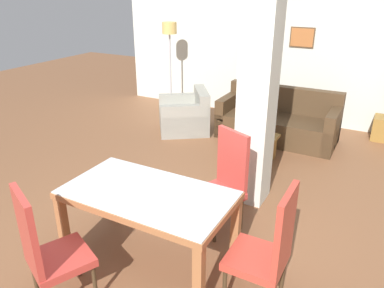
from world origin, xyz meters
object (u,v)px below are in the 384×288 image
(dining_table, at_px, (148,207))
(sofa, at_px, (278,122))
(coffee_table, at_px, (252,147))
(floor_lamp, at_px, (170,38))
(bottle, at_px, (263,133))
(dining_chair_head_right, at_px, (269,248))
(armchair, at_px, (185,116))
(dining_chair_far_right, at_px, (224,180))
(dining_chair_near_left, at_px, (46,248))

(dining_table, relative_size, sofa, 0.79)
(coffee_table, xyz_separation_m, floor_lamp, (-2.33, 1.45, 1.31))
(sofa, xyz_separation_m, coffee_table, (-0.09, -1.02, -0.09))
(bottle, bearing_deg, coffee_table, 153.76)
(dining_chair_head_right, relative_size, floor_lamp, 0.60)
(floor_lamp, bearing_deg, sofa, -10.07)
(dining_chair_head_right, bearing_deg, dining_table, 90.00)
(sofa, relative_size, armchair, 1.65)
(dining_chair_head_right, distance_m, floor_lamp, 5.39)
(sofa, height_order, armchair, sofa)
(coffee_table, bearing_deg, sofa, 84.83)
(dining_chair_far_right, relative_size, floor_lamp, 0.60)
(floor_lamp, bearing_deg, coffee_table, -31.86)
(dining_chair_near_left, distance_m, coffee_table, 3.53)
(dining_chair_head_right, relative_size, coffee_table, 1.54)
(dining_chair_far_right, relative_size, armchair, 0.92)
(coffee_table, relative_size, floor_lamp, 0.39)
(dining_table, distance_m, bottle, 2.56)
(dining_chair_near_left, bearing_deg, floor_lamp, 135.31)
(armchair, bearing_deg, dining_chair_head_right, -176.39)
(dining_table, relative_size, dining_chair_near_left, 1.42)
(dining_chair_near_left, bearing_deg, dining_table, 90.00)
(dining_chair_far_right, xyz_separation_m, floor_lamp, (-2.63, 3.21, 0.95))
(floor_lamp, bearing_deg, dining_chair_head_right, -50.15)
(dining_chair_head_right, bearing_deg, bottle, 19.43)
(dining_chair_near_left, height_order, armchair, dining_chair_near_left)
(dining_table, xyz_separation_m, dining_chair_far_right, (0.39, 0.86, -0.03))
(armchair, xyz_separation_m, bottle, (1.68, -0.69, 0.22))
(dining_chair_near_left, xyz_separation_m, dining_chair_head_right, (1.55, 0.85, 0.00))
(dining_table, height_order, armchair, armchair)
(dining_chair_near_left, xyz_separation_m, floor_lamp, (-1.85, 4.93, 0.95))
(sofa, distance_m, armchair, 1.65)
(dining_chair_near_left, height_order, floor_lamp, floor_lamp)
(bottle, height_order, floor_lamp, floor_lamp)
(dining_chair_near_left, relative_size, armchair, 0.92)
(armchair, relative_size, bottle, 4.69)
(dining_chair_far_right, distance_m, bottle, 1.68)
(dining_table, height_order, floor_lamp, floor_lamp)
(dining_table, height_order, dining_chair_near_left, dining_chair_near_left)
(dining_chair_near_left, relative_size, bottle, 4.31)
(dining_chair_far_right, bearing_deg, dining_chair_head_right, 155.97)
(sofa, bearing_deg, armchair, 14.68)
(bottle, relative_size, floor_lamp, 0.14)
(dining_chair_near_left, relative_size, sofa, 0.56)
(dining_table, xyz_separation_m, bottle, (0.26, 2.54, -0.10))
(dining_chair_near_left, relative_size, floor_lamp, 0.60)
(dining_table, bearing_deg, dining_chair_head_right, 0.00)
(dining_chair_head_right, height_order, bottle, dining_chair_head_right)
(dining_chair_far_right, height_order, bottle, dining_chair_far_right)
(bottle, bearing_deg, floor_lamp, 148.51)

